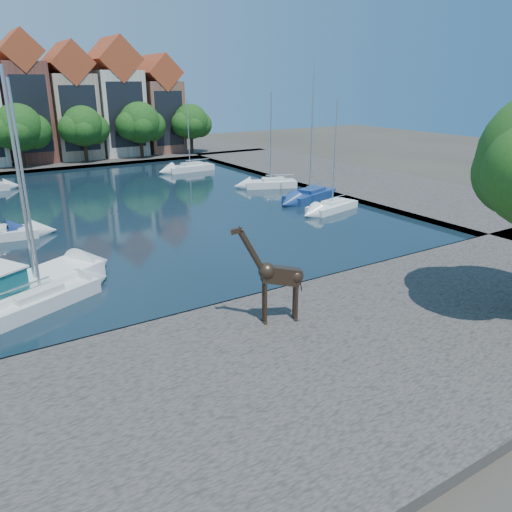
{
  "coord_description": "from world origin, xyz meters",
  "views": [
    {
      "loc": [
        -15.22,
        -20.58,
        11.22
      ],
      "look_at": [
        -2.71,
        -0.77,
        2.92
      ],
      "focal_mm": 35.0,
      "sensor_mm": 36.0,
      "label": 1
    }
  ],
  "objects_px": {
    "giraffe_statue": "(276,275)",
    "motorsailer": "(11,290)",
    "sailboat_left_a": "(42,295)",
    "sailboat_right_a": "(332,205)"
  },
  "relations": [
    {
      "from": "motorsailer",
      "to": "sailboat_left_a",
      "type": "bearing_deg",
      "value": -31.13
    },
    {
      "from": "motorsailer",
      "to": "sailboat_right_a",
      "type": "distance_m",
      "value": 28.04
    },
    {
      "from": "giraffe_statue",
      "to": "motorsailer",
      "type": "bearing_deg",
      "value": 137.47
    },
    {
      "from": "giraffe_statue",
      "to": "motorsailer",
      "type": "relative_size",
      "value": 0.4
    },
    {
      "from": "motorsailer",
      "to": "sailboat_left_a",
      "type": "xyz_separation_m",
      "value": [
        1.28,
        -0.77,
        -0.29
      ]
    },
    {
      "from": "giraffe_statue",
      "to": "motorsailer",
      "type": "height_order",
      "value": "motorsailer"
    },
    {
      "from": "giraffe_statue",
      "to": "sailboat_left_a",
      "type": "xyz_separation_m",
      "value": [
        -8.83,
        8.5,
        -2.1
      ]
    },
    {
      "from": "sailboat_right_a",
      "to": "motorsailer",
      "type": "bearing_deg",
      "value": -166.17
    },
    {
      "from": "giraffe_statue",
      "to": "sailboat_right_a",
      "type": "relative_size",
      "value": 0.48
    },
    {
      "from": "motorsailer",
      "to": "sailboat_right_a",
      "type": "bearing_deg",
      "value": 13.83
    }
  ]
}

